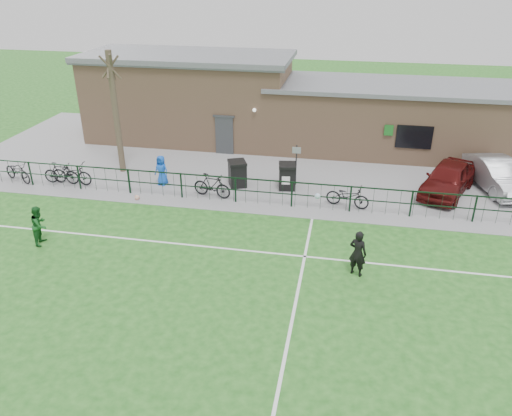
% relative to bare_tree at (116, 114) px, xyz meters
% --- Properties ---
extents(ground, '(90.00, 90.00, 0.00)m').
position_rel_bare_tree_xyz_m(ground, '(8.00, -10.50, -3.00)').
color(ground, '#1E5719').
rests_on(ground, ground).
extents(paving_strip, '(34.00, 13.00, 0.02)m').
position_rel_bare_tree_xyz_m(paving_strip, '(8.00, 3.00, -2.99)').
color(paving_strip, gray).
rests_on(paving_strip, ground).
extents(pitch_line_touch, '(28.00, 0.10, 0.01)m').
position_rel_bare_tree_xyz_m(pitch_line_touch, '(8.00, -2.70, -3.00)').
color(pitch_line_touch, white).
rests_on(pitch_line_touch, ground).
extents(pitch_line_mid, '(28.00, 0.10, 0.01)m').
position_rel_bare_tree_xyz_m(pitch_line_mid, '(8.00, -6.50, -3.00)').
color(pitch_line_mid, white).
rests_on(pitch_line_mid, ground).
extents(pitch_line_perp, '(0.10, 16.00, 0.01)m').
position_rel_bare_tree_xyz_m(pitch_line_perp, '(10.00, -10.50, -3.00)').
color(pitch_line_perp, white).
rests_on(pitch_line_perp, ground).
extents(perimeter_fence, '(28.00, 0.10, 1.20)m').
position_rel_bare_tree_xyz_m(perimeter_fence, '(8.00, -2.50, -2.40)').
color(perimeter_fence, black).
rests_on(perimeter_fence, ground).
extents(bare_tree, '(0.30, 0.30, 6.00)m').
position_rel_bare_tree_xyz_m(bare_tree, '(0.00, 0.00, 0.00)').
color(bare_tree, '#443729').
rests_on(bare_tree, ground).
extents(wheelie_bin_left, '(1.04, 1.09, 1.15)m').
position_rel_bare_tree_xyz_m(wheelie_bin_left, '(6.18, -0.72, -2.41)').
color(wheelie_bin_left, black).
rests_on(wheelie_bin_left, paving_strip).
extents(wheelie_bin_right, '(0.87, 0.95, 1.13)m').
position_rel_bare_tree_xyz_m(wheelie_bin_right, '(8.54, -0.57, -2.42)').
color(wheelie_bin_right, black).
rests_on(wheelie_bin_right, paving_strip).
extents(sign_post, '(0.08, 0.08, 2.00)m').
position_rel_bare_tree_xyz_m(sign_post, '(8.89, -0.12, -1.98)').
color(sign_post, black).
rests_on(sign_post, paving_strip).
extents(car_maroon, '(3.30, 4.62, 1.46)m').
position_rel_bare_tree_xyz_m(car_maroon, '(15.83, 0.25, -2.25)').
color(car_maroon, '#4C0E0D').
rests_on(car_maroon, paving_strip).
extents(car_silver, '(2.58, 4.58, 1.43)m').
position_rel_bare_tree_xyz_m(car_silver, '(18.13, 1.18, -2.27)').
color(car_silver, '#9D9FA4').
rests_on(car_silver, paving_strip).
extents(bicycle_a, '(2.05, 1.40, 1.02)m').
position_rel_bare_tree_xyz_m(bicycle_a, '(-4.41, -2.19, -2.47)').
color(bicycle_a, black).
rests_on(bicycle_a, paving_strip).
extents(bicycle_b, '(1.78, 0.54, 1.07)m').
position_rel_bare_tree_xyz_m(bicycle_b, '(-2.16, -2.08, -2.45)').
color(bicycle_b, black).
rests_on(bicycle_b, paving_strip).
extents(bicycle_c, '(2.10, 0.83, 1.08)m').
position_rel_bare_tree_xyz_m(bicycle_c, '(-1.64, -2.01, -2.44)').
color(bicycle_c, black).
rests_on(bicycle_c, paving_strip).
extents(bicycle_d, '(1.90, 0.88, 1.10)m').
position_rel_bare_tree_xyz_m(bicycle_d, '(5.33, -2.18, -2.43)').
color(bicycle_d, black).
rests_on(bicycle_d, paving_strip).
extents(bicycle_e, '(1.98, 1.04, 0.99)m').
position_rel_bare_tree_xyz_m(bicycle_e, '(11.38, -2.05, -2.49)').
color(bicycle_e, black).
rests_on(bicycle_e, paving_strip).
extents(spectator_child, '(0.80, 0.63, 1.45)m').
position_rel_bare_tree_xyz_m(spectator_child, '(2.61, -1.27, -2.26)').
color(spectator_child, blue).
rests_on(spectator_child, paving_strip).
extents(goalkeeper_kick, '(2.09, 3.43, 1.67)m').
position_rel_bare_tree_xyz_m(goalkeeper_kick, '(11.79, -7.23, -2.15)').
color(goalkeeper_kick, black).
rests_on(goalkeeper_kick, ground).
extents(outfield_player, '(0.68, 0.82, 1.53)m').
position_rel_bare_tree_xyz_m(outfield_player, '(0.09, -7.39, -2.23)').
color(outfield_player, '#185420').
rests_on(outfield_player, ground).
extents(ball_ground, '(0.23, 0.23, 0.23)m').
position_rel_bare_tree_xyz_m(ball_ground, '(2.08, -3.10, -2.88)').
color(ball_ground, silver).
rests_on(ball_ground, ground).
extents(clubhouse, '(24.25, 5.40, 4.96)m').
position_rel_bare_tree_xyz_m(clubhouse, '(7.12, 6.00, -0.78)').
color(clubhouse, tan).
rests_on(clubhouse, ground).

